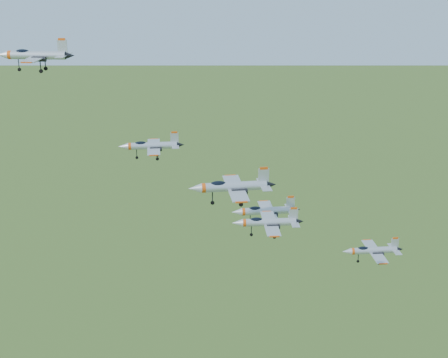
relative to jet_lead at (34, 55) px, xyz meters
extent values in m
cylinder|color=#AAAFB7|center=(0.39, -0.09, -0.03)|extent=(10.08, 3.68, 1.45)
cone|color=#AAAFB7|center=(-5.46, 1.27, -0.03)|extent=(2.28, 1.86, 1.45)
cone|color=black|center=(6.02, -1.40, -0.03)|extent=(1.80, 1.55, 1.23)
ellipsoid|color=black|center=(-2.00, 0.47, 0.51)|extent=(2.62, 1.57, 0.92)
cube|color=#AAAFB7|center=(-0.10, -3.18, -0.31)|extent=(3.60, 5.35, 0.16)
cube|color=#AAAFB7|center=(1.31, 2.89, -0.31)|extent=(3.60, 5.35, 0.16)
cube|color=#AAAFB7|center=(4.83, -1.13, 1.47)|extent=(1.66, 0.51, 2.34)
cube|color=#D54B0F|center=(4.83, -1.13, 2.69)|extent=(1.23, 0.43, 0.39)
cylinder|color=#AAAFB7|center=(18.88, -11.27, -13.73)|extent=(8.13, 1.66, 1.17)
cone|color=#AAAFB7|center=(14.05, -10.97, -13.73)|extent=(1.68, 1.26, 1.17)
cone|color=black|center=(23.53, -11.56, -13.73)|extent=(1.31, 1.07, 0.99)
ellipsoid|color=black|center=(16.91, -11.14, -13.29)|extent=(2.02, 0.96, 0.74)
cube|color=#AAAFB7|center=(18.90, -13.78, -13.95)|extent=(2.30, 4.07, 0.13)
cube|color=#AAAFB7|center=(19.21, -8.77, -13.95)|extent=(2.30, 4.07, 0.13)
cube|color=#AAAFB7|center=(22.55, -11.49, -12.52)|extent=(1.35, 0.19, 1.88)
cube|color=#D54B0F|center=(22.55, -11.49, -11.53)|extent=(0.99, 0.19, 0.31)
cylinder|color=#AAAFB7|center=(28.28, -35.14, -12.52)|extent=(8.75, 1.52, 1.26)
cone|color=#AAAFB7|center=(23.05, -34.99, -12.52)|extent=(1.78, 1.31, 1.26)
cone|color=black|center=(33.31, -35.29, -12.52)|extent=(1.39, 1.11, 1.07)
ellipsoid|color=black|center=(26.15, -35.08, -12.04)|extent=(2.16, 0.97, 0.80)
cube|color=#AAAFB7|center=(28.39, -37.86, -12.76)|extent=(2.35, 4.33, 0.14)
cube|color=#AAAFB7|center=(28.55, -32.44, -12.76)|extent=(2.35, 4.33, 0.14)
cube|color=#AAAFB7|center=(32.25, -35.26, -11.21)|extent=(1.46, 0.16, 2.03)
cube|color=#D54B0F|center=(32.25, -35.26, -10.14)|extent=(1.07, 0.17, 0.34)
cylinder|color=#AAAFB7|center=(40.61, -4.00, -30.21)|extent=(9.93, 2.01, 1.43)
cone|color=#AAAFB7|center=(34.70, -3.64, -30.21)|extent=(2.06, 1.54, 1.43)
cone|color=black|center=(46.30, -4.34, -30.21)|extent=(1.60, 1.30, 1.21)
ellipsoid|color=black|center=(38.20, -3.85, -29.67)|extent=(2.47, 1.17, 0.90)
cube|color=#AAAFB7|center=(40.65, -7.07, -30.48)|extent=(2.81, 4.97, 0.15)
cube|color=#AAAFB7|center=(41.01, -0.95, -30.48)|extent=(2.81, 4.97, 0.15)
cube|color=#AAAFB7|center=(45.10, -4.27, -28.73)|extent=(1.65, 0.23, 2.30)
cube|color=#D54B0F|center=(45.10, -4.27, -27.52)|extent=(1.21, 0.23, 0.38)
cylinder|color=#AAAFB7|center=(35.55, -25.89, -22.41)|extent=(8.30, 2.06, 1.19)
cone|color=#AAAFB7|center=(30.65, -25.36, -22.41)|extent=(1.76, 1.36, 1.19)
cone|color=black|center=(40.27, -26.40, -22.41)|extent=(1.38, 1.14, 1.01)
ellipsoid|color=black|center=(33.55, -25.68, -21.97)|extent=(2.09, 1.06, 0.75)
cube|color=#AAAFB7|center=(35.45, -28.45, -22.64)|extent=(2.52, 4.22, 0.13)
cube|color=#AAAFB7|center=(36.00, -23.37, -22.64)|extent=(2.52, 4.22, 0.13)
cube|color=#AAAFB7|center=(39.27, -26.29, -21.18)|extent=(1.37, 0.26, 1.92)
cube|color=#D54B0F|center=(39.27, -26.29, -20.18)|extent=(1.01, 0.24, 0.32)
cylinder|color=#AAAFB7|center=(57.96, -15.29, -34.49)|extent=(8.47, 1.82, 1.21)
cone|color=#AAAFB7|center=(52.92, -14.92, -34.49)|extent=(1.76, 1.33, 1.21)
cone|color=black|center=(62.80, -15.64, -34.49)|extent=(1.38, 1.12, 1.03)
ellipsoid|color=black|center=(55.91, -15.14, -34.03)|extent=(2.11, 1.02, 0.77)
cube|color=#AAAFB7|center=(57.95, -17.91, -34.72)|extent=(2.44, 4.25, 0.13)
cube|color=#AAAFB7|center=(58.33, -12.69, -34.72)|extent=(2.44, 4.25, 0.13)
cube|color=#AAAFB7|center=(61.77, -15.56, -33.23)|extent=(1.41, 0.21, 1.96)
cube|color=#D54B0F|center=(61.77, -15.56, -32.20)|extent=(1.03, 0.20, 0.33)
camera|label=1|loc=(14.11, -110.98, 17.34)|focal=50.00mm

